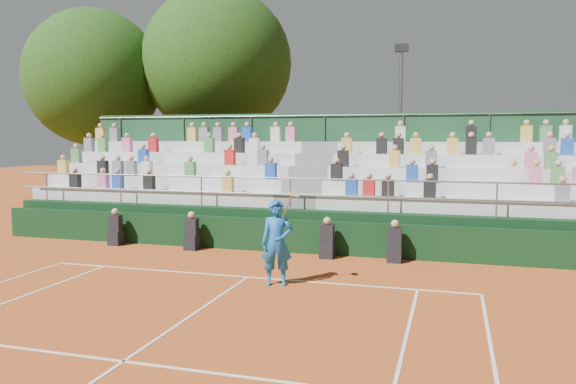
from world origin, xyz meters
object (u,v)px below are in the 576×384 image
(tree_east, at_px, (217,64))
(floodlight_mast, at_px, (400,114))
(tennis_player, at_px, (277,243))
(tree_west, at_px, (94,78))

(tree_east, distance_m, floodlight_mast, 9.55)
(floodlight_mast, bearing_deg, tree_east, 178.98)
(tennis_player, bearing_deg, tree_east, 118.35)
(tree_west, distance_m, floodlight_mast, 15.28)
(tennis_player, height_order, floodlight_mast, floodlight_mast)
(tree_west, relative_size, floodlight_mast, 1.28)
(tennis_player, distance_m, tree_east, 17.29)
(tree_east, xyz_separation_m, floodlight_mast, (9.17, -0.16, -2.66))
(tree_west, height_order, floodlight_mast, tree_west)
(tennis_player, height_order, tree_east, tree_east)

